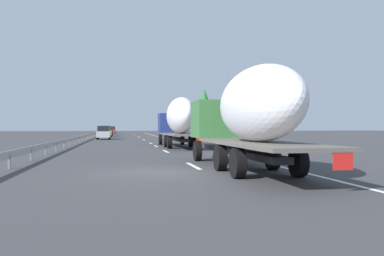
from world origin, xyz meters
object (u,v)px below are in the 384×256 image
(car_yellow_coupe, at_px, (106,132))
(road_sign, at_px, (185,124))
(car_silver_hatch, at_px, (104,133))
(car_red_compact, at_px, (112,130))
(truck_trailing, at_px, (247,113))
(truck_lead, at_px, (179,119))
(car_black_suv, at_px, (108,131))

(car_yellow_coupe, relative_size, road_sign, 1.32)
(car_silver_hatch, distance_m, car_red_compact, 47.18)
(truck_trailing, xyz_separation_m, car_silver_hatch, (42.17, 7.33, -1.37))
(truck_trailing, height_order, car_silver_hatch, truck_trailing)
(road_sign, bearing_deg, truck_lead, 168.87)
(car_yellow_coupe, bearing_deg, truck_trailing, -172.31)
(truck_trailing, distance_m, car_red_compact, 89.64)
(truck_trailing, xyz_separation_m, car_black_suv, (68.85, 7.43, -1.42))
(road_sign, bearing_deg, car_red_compact, 10.64)
(truck_trailing, distance_m, road_sign, 34.89)
(car_black_suv, relative_size, car_red_compact, 0.90)
(car_yellow_coupe, distance_m, road_sign, 22.80)
(truck_trailing, relative_size, car_black_suv, 3.07)
(car_black_suv, distance_m, road_sign, 35.71)
(truck_lead, relative_size, car_red_compact, 2.84)
(car_black_suv, xyz_separation_m, car_red_compact, (20.49, -0.27, 0.06))
(truck_lead, relative_size, car_black_suv, 3.15)
(truck_lead, relative_size, car_yellow_coupe, 3.38)
(truck_trailing, xyz_separation_m, car_red_compact, (89.35, 7.16, -1.36))
(truck_trailing, distance_m, car_black_suv, 69.27)
(car_black_suv, bearing_deg, truck_trailing, -173.84)
(truck_trailing, height_order, car_black_suv, truck_trailing)
(truck_lead, xyz_separation_m, car_red_compact, (70.35, 7.16, -1.48))
(car_black_suv, relative_size, car_silver_hatch, 0.91)
(car_silver_hatch, distance_m, road_sign, 12.85)
(truck_trailing, bearing_deg, car_black_suv, 6.16)
(truck_trailing, distance_m, car_silver_hatch, 42.83)
(truck_lead, xyz_separation_m, car_yellow_coupe, (35.95, 7.42, -1.46))
(truck_trailing, relative_size, car_silver_hatch, 2.78)
(car_red_compact, bearing_deg, car_yellow_coupe, 179.56)
(car_yellow_coupe, bearing_deg, truck_lead, -168.34)
(car_silver_hatch, bearing_deg, truck_lead, -162.45)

